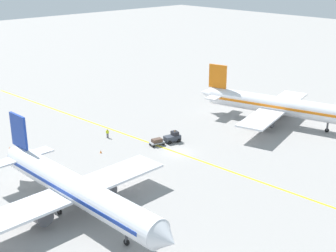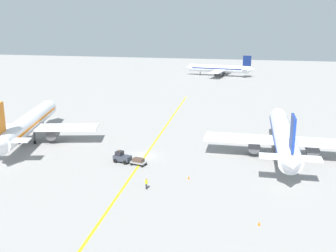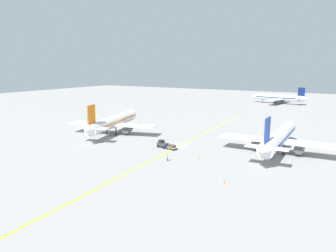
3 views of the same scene
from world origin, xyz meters
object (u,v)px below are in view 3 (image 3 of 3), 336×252
object	(u,v)px
airplane_distant_taxiing	(278,98)
baggage_cart_trailing	(172,147)
traffic_cone_mid_apron	(199,158)
baggage_tug_dark	(163,144)
airplane_at_gate	(113,122)
airplane_adjacent_stand	(278,138)
ground_crew_worker	(168,157)
traffic_cone_near_nose	(224,182)

from	to	relation	value
airplane_distant_taxiing	baggage_cart_trailing	xyz separation A→B (m)	(-0.25, -118.66, -2.58)
airplane_distant_taxiing	traffic_cone_mid_apron	distance (m)	123.04
baggage_tug_dark	airplane_at_gate	bearing A→B (deg)	162.50
traffic_cone_mid_apron	airplane_at_gate	bearing A→B (deg)	161.42
airplane_adjacent_stand	traffic_cone_mid_apron	xyz separation A→B (m)	(-14.38, -14.69, -3.43)
baggage_cart_trailing	ground_crew_worker	bearing A→B (deg)	-65.55
ground_crew_worker	traffic_cone_near_nose	xyz separation A→B (m)	(16.10, -6.94, -0.63)
airplane_adjacent_stand	baggage_cart_trailing	size ratio (longest dim) A/B	12.47
airplane_adjacent_stand	airplane_at_gate	bearing A→B (deg)	-176.69
airplane_distant_taxiing	traffic_cone_near_nose	xyz separation A→B (m)	(20.03, -134.78, -3.06)
traffic_cone_mid_apron	baggage_tug_dark	bearing A→B (deg)	159.52
airplane_distant_taxiing	baggage_tug_dark	distance (m)	118.01
airplane_at_gate	traffic_cone_near_nose	size ratio (longest dim) A/B	63.68
airplane_distant_taxiing	ground_crew_worker	size ratio (longest dim) A/B	19.03
baggage_tug_dark	ground_crew_worker	bearing A→B (deg)	-53.28
traffic_cone_near_nose	traffic_cone_mid_apron	bearing A→B (deg)	131.81
baggage_tug_dark	airplane_adjacent_stand	bearing A→B (deg)	20.24
ground_crew_worker	traffic_cone_near_nose	distance (m)	17.54
ground_crew_worker	traffic_cone_near_nose	world-z (taller)	ground_crew_worker
airplane_adjacent_stand	traffic_cone_near_nose	distance (m)	27.26
baggage_tug_dark	baggage_cart_trailing	world-z (taller)	baggage_tug_dark
baggage_cart_trailing	baggage_tug_dark	bearing A→B (deg)	167.23
airplane_distant_taxiing	ground_crew_worker	bearing A→B (deg)	-88.24
baggage_tug_dark	traffic_cone_mid_apron	size ratio (longest dim) A/B	5.92
airplane_at_gate	airplane_distant_taxiing	bearing A→B (deg)	76.80
baggage_cart_trailing	traffic_cone_mid_apron	world-z (taller)	baggage_cart_trailing
airplane_at_gate	traffic_cone_mid_apron	bearing A→B (deg)	-18.58
baggage_tug_dark	traffic_cone_near_nose	size ratio (longest dim) A/B	5.92
airplane_distant_taxiing	traffic_cone_near_nose	distance (m)	136.29
ground_crew_worker	traffic_cone_mid_apron	bearing A→B (deg)	44.55
airplane_adjacent_stand	baggage_cart_trailing	world-z (taller)	airplane_adjacent_stand
airplane_at_gate	baggage_cart_trailing	size ratio (longest dim) A/B	12.31
traffic_cone_near_nose	baggage_tug_dark	bearing A→B (deg)	144.36
airplane_at_gate	baggage_tug_dark	bearing A→B (deg)	-17.50
baggage_cart_trailing	traffic_cone_near_nose	world-z (taller)	baggage_cart_trailing
traffic_cone_mid_apron	airplane_adjacent_stand	bearing A→B (deg)	45.62
airplane_adjacent_stand	ground_crew_worker	size ratio (longest dim) A/B	21.13
airplane_distant_taxiing	traffic_cone_mid_apron	xyz separation A→B (m)	(9.19, -122.66, -3.06)
airplane_adjacent_stand	airplane_distant_taxiing	distance (m)	110.51
baggage_cart_trailing	airplane_at_gate	bearing A→B (deg)	163.08
traffic_cone_near_nose	airplane_distant_taxiing	bearing A→B (deg)	98.45
airplane_adjacent_stand	airplane_distant_taxiing	size ratio (longest dim) A/B	1.11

